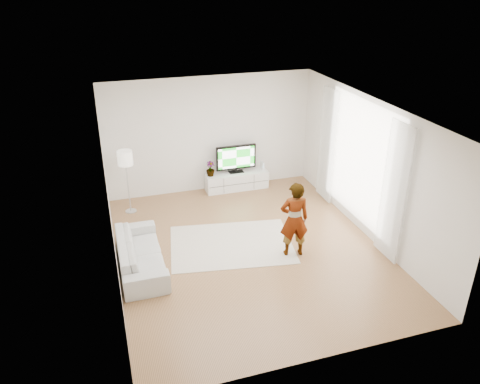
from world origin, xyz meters
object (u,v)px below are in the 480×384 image
object	(u,v)px
sofa	(140,253)
floor_lamp	(125,161)
player	(294,219)
television	(236,158)
media_console	(236,181)
rug	(231,244)

from	to	relation	value
sofa	floor_lamp	bearing A→B (deg)	-0.51
player	floor_lamp	bearing A→B (deg)	-34.14
television	sofa	size ratio (longest dim) A/B	0.50
media_console	floor_lamp	xyz separation A→B (m)	(-2.64, -0.45, 1.02)
player	floor_lamp	size ratio (longest dim) A/B	1.02
media_console	television	bearing A→B (deg)	90.00
player	floor_lamp	world-z (taller)	player
television	sofa	distance (m)	3.86
rug	sofa	bearing A→B (deg)	-172.45
rug	player	bearing A→B (deg)	-33.29
media_console	sofa	world-z (taller)	sofa
sofa	floor_lamp	world-z (taller)	floor_lamp
sofa	floor_lamp	distance (m)	2.46
sofa	television	bearing A→B (deg)	-44.10
media_console	rug	world-z (taller)	media_console
floor_lamp	sofa	bearing A→B (deg)	-90.51
media_console	player	size ratio (longest dim) A/B	1.04
sofa	floor_lamp	xyz separation A→B (m)	(0.02, 2.27, 0.95)
media_console	floor_lamp	size ratio (longest dim) A/B	1.06
rug	floor_lamp	xyz separation A→B (m)	(-1.78, 2.03, 1.23)
rug	sofa	size ratio (longest dim) A/B	1.21
media_console	rug	size ratio (longest dim) A/B	0.65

